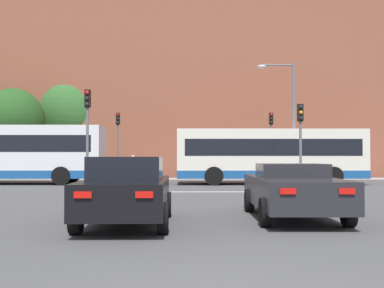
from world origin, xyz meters
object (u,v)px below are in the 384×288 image
at_px(bus_crossing_trailing, 8,153).
at_px(traffic_light_far_left, 118,135).
at_px(car_roadster_right, 293,190).
at_px(traffic_light_near_right, 301,132).
at_px(bus_crossing_lead, 270,155).
at_px(pedestrian_waiting, 133,165).
at_px(traffic_light_near_left, 87,123).
at_px(traffic_light_far_right, 271,135).
at_px(car_saloon_left, 127,190).
at_px(street_lamp_junction, 287,109).

bearing_deg(bus_crossing_trailing, traffic_light_far_left, -43.56).
distance_m(car_roadster_right, traffic_light_near_right, 10.68).
relative_size(bus_crossing_lead, pedestrian_waiting, 6.25).
relative_size(traffic_light_near_left, pedestrian_waiting, 2.73).
bearing_deg(traffic_light_near_right, bus_crossing_lead, 97.09).
height_order(car_roadster_right, bus_crossing_lead, bus_crossing_lead).
bearing_deg(traffic_light_far_right, bus_crossing_trailing, -160.78).
height_order(bus_crossing_trailing, pedestrian_waiting, bus_crossing_trailing).
bearing_deg(traffic_light_far_left, car_roadster_right, -70.75).
height_order(car_saloon_left, car_roadster_right, car_saloon_left).
xyz_separation_m(car_roadster_right, traffic_light_far_right, (3.17, 20.64, 2.31)).
bearing_deg(traffic_light_far_left, pedestrian_waiting, 8.39).
xyz_separation_m(bus_crossing_trailing, traffic_light_far_right, (15.76, 5.50, 1.27)).
distance_m(bus_crossing_lead, pedestrian_waiting, 10.24).
height_order(traffic_light_far_right, street_lamp_junction, street_lamp_junction).
distance_m(car_saloon_left, traffic_light_far_left, 22.15).
bearing_deg(car_roadster_right, traffic_light_near_left, 127.22).
bearing_deg(car_saloon_left, street_lamp_junction, 65.45).
height_order(bus_crossing_trailing, traffic_light_near_left, traffic_light_near_left).
height_order(car_roadster_right, traffic_light_near_left, traffic_light_near_left).
height_order(traffic_light_far_right, pedestrian_waiting, traffic_light_far_right).
height_order(bus_crossing_lead, traffic_light_near_right, traffic_light_near_right).
xyz_separation_m(car_saloon_left, traffic_light_far_right, (7.14, 21.67, 2.24)).
bearing_deg(bus_crossing_trailing, street_lamp_junction, -91.82).
height_order(bus_crossing_trailing, traffic_light_far_left, traffic_light_far_left).
height_order(car_saloon_left, pedestrian_waiting, pedestrian_waiting).
xyz_separation_m(car_roadster_right, street_lamp_junction, (2.99, 14.65, 3.47)).
xyz_separation_m(car_roadster_right, traffic_light_near_left, (-7.02, 9.48, 2.31)).
bearing_deg(car_roadster_right, pedestrian_waiting, 107.29).
bearing_deg(traffic_light_far_left, traffic_light_near_left, -88.82).
bearing_deg(traffic_light_near_left, car_roadster_right, -53.50).
relative_size(bus_crossing_lead, bus_crossing_trailing, 0.98).
relative_size(bus_crossing_lead, traffic_light_far_left, 2.29).
height_order(traffic_light_far_left, street_lamp_junction, street_lamp_junction).
bearing_deg(bus_crossing_trailing, pedestrian_waiting, -47.84).
bearing_deg(car_roadster_right, car_saloon_left, -164.69).
height_order(traffic_light_near_left, pedestrian_waiting, traffic_light_near_left).
bearing_deg(car_saloon_left, traffic_light_near_left, 105.55).
xyz_separation_m(car_roadster_right, pedestrian_waiting, (-6.22, 20.91, 0.26)).
relative_size(traffic_light_far_left, traffic_light_far_right, 1.00).
bearing_deg(traffic_light_near_right, traffic_light_far_right, 87.14).
bearing_deg(bus_crossing_lead, traffic_light_far_left, 57.87).
xyz_separation_m(traffic_light_far_left, traffic_light_far_right, (10.42, -0.12, 0.00)).
xyz_separation_m(traffic_light_near_left, traffic_light_near_right, (9.67, 0.67, -0.34)).
bearing_deg(street_lamp_junction, bus_crossing_trailing, 178.18).
relative_size(car_saloon_left, car_roadster_right, 0.95).
height_order(bus_crossing_lead, traffic_light_near_left, traffic_light_near_left).
xyz_separation_m(car_saloon_left, traffic_light_near_right, (6.62, 11.19, 1.90)).
xyz_separation_m(traffic_light_near_left, traffic_light_far_right, (10.19, 11.15, 0.00)).
relative_size(car_saloon_left, street_lamp_junction, 0.65).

